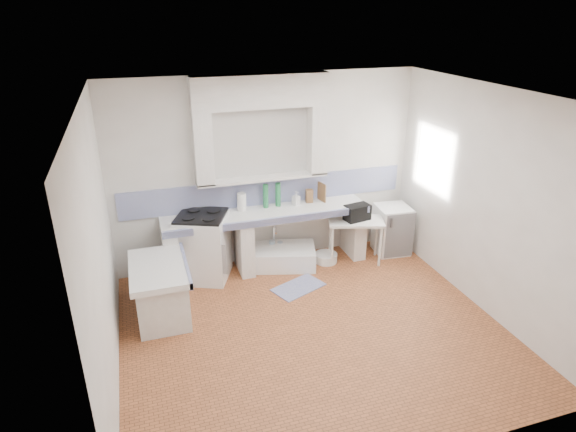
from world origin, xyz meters
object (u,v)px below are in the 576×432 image
object	(u,v)px
sink	(278,257)
side_table	(355,240)
fridge	(392,229)
stove	(203,247)

from	to	relation	value
sink	side_table	world-z (taller)	side_table
sink	side_table	xyz separation A→B (m)	(1.16, -0.21, 0.21)
sink	side_table	distance (m)	1.20
sink	fridge	distance (m)	1.86
side_table	fridge	bearing A→B (deg)	26.23
stove	side_table	distance (m)	2.28
fridge	sink	bearing A→B (deg)	-178.38
sink	fridge	world-z (taller)	fridge
fridge	side_table	bearing A→B (deg)	-166.52
side_table	fridge	xyz separation A→B (m)	(0.69, 0.10, 0.04)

